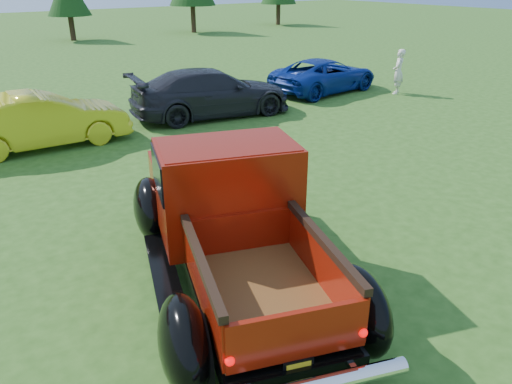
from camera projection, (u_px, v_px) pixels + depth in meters
ground at (288, 250)px, 8.22m from camera, size 120.00×120.00×0.00m
pickup_truck at (228, 212)px, 7.33m from camera, size 3.95×5.80×2.02m
show_car_yellow at (42, 120)px, 12.84m from camera, size 4.35×1.70×1.41m
show_car_grey at (211, 93)px, 15.66m from camera, size 5.35×2.88×1.47m
show_car_blue at (325, 75)px, 18.91m from camera, size 4.65×2.47×1.24m
spectator at (398, 72)px, 18.52m from camera, size 0.71×0.66×1.63m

